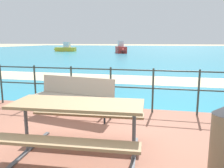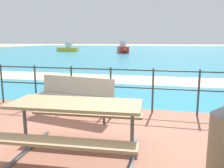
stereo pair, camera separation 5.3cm
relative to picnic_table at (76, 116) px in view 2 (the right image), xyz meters
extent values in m
plane|color=tan|center=(-0.06, -0.03, -0.66)|extent=(240.00, 240.00, 0.00)
cube|color=#935B47|center=(-0.06, -0.03, -0.63)|extent=(6.40, 5.20, 0.06)
cube|color=teal|center=(-0.06, 39.97, -0.65)|extent=(90.00, 90.00, 0.01)
cube|color=beige|center=(-0.06, 7.20, -0.65)|extent=(54.03, 3.25, 0.01)
cube|color=#8C704C|center=(0.00, 0.00, 0.17)|extent=(1.84, 0.81, 0.04)
cube|color=#8C704C|center=(0.03, -0.56, -0.15)|extent=(1.82, 0.36, 0.04)
cube|color=#8C704C|center=(-0.03, 0.56, -0.15)|extent=(1.82, 0.36, 0.04)
cylinder|color=#4C5156|center=(-0.78, -0.04, -0.21)|extent=(0.05, 0.05, 0.77)
cube|color=#4C5156|center=(-0.78, -0.04, -0.58)|extent=(0.14, 1.39, 0.03)
cylinder|color=#4C5156|center=(0.78, 0.04, -0.21)|extent=(0.05, 0.05, 0.77)
cube|color=#4C5156|center=(0.78, 0.04, -0.58)|extent=(0.14, 1.39, 0.03)
cube|color=tan|center=(-0.73, 1.64, -0.15)|extent=(1.82, 0.71, 0.04)
cube|color=tan|center=(-0.70, 1.82, 0.06)|extent=(1.76, 0.38, 0.39)
cylinder|color=#1E2328|center=(-1.55, 1.64, -0.38)|extent=(0.04, 0.04, 0.44)
cylinder|color=#1E2328|center=(-1.50, 1.94, -0.38)|extent=(0.04, 0.04, 0.44)
cylinder|color=#1E2328|center=(0.04, 1.35, -0.38)|extent=(0.04, 0.04, 0.44)
cylinder|color=#1E2328|center=(0.09, 1.65, -0.38)|extent=(0.04, 0.04, 0.44)
cylinder|color=#2D3833|center=(-3.01, 2.33, -0.09)|extent=(0.04, 0.04, 1.02)
cylinder|color=#2D3833|center=(-2.02, 2.33, -0.09)|extent=(0.04, 0.04, 1.02)
cylinder|color=#2D3833|center=(-1.04, 2.33, -0.09)|extent=(0.04, 0.04, 1.02)
cylinder|color=#2D3833|center=(-0.06, 2.33, -0.09)|extent=(0.04, 0.04, 1.02)
cylinder|color=#2D3833|center=(0.93, 2.33, -0.09)|extent=(0.04, 0.04, 1.02)
cylinder|color=#2D3833|center=(1.91, 2.33, -0.09)|extent=(0.04, 0.04, 1.02)
cylinder|color=#2D3833|center=(-0.06, 2.33, 0.37)|extent=(5.90, 0.03, 0.03)
cylinder|color=#2D3833|center=(-0.06, 2.33, -0.04)|extent=(5.90, 0.03, 0.03)
cylinder|color=#726047|center=(1.91, -0.04, -0.22)|extent=(0.36, 0.36, 0.76)
cube|color=red|center=(-4.83, 30.27, -0.20)|extent=(2.25, 3.69, 0.89)
cube|color=silver|center=(-4.91, 30.52, 0.66)|extent=(1.06, 1.33, 0.82)
cone|color=red|center=(-4.22, 28.38, -0.20)|extent=(0.92, 0.72, 0.80)
cube|color=yellow|center=(-14.49, 32.96, -0.32)|extent=(3.50, 1.21, 0.65)
cube|color=silver|center=(-14.23, 32.94, 0.43)|extent=(1.03, 0.73, 0.84)
cone|color=yellow|center=(-16.45, 33.10, -0.32)|extent=(0.54, 0.62, 0.59)
camera|label=1|loc=(1.13, -2.93, 1.02)|focal=37.45mm
camera|label=2|loc=(1.18, -2.92, 1.02)|focal=37.45mm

